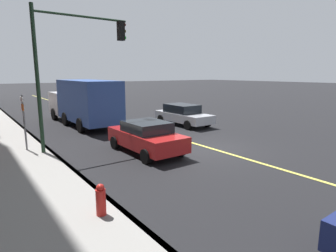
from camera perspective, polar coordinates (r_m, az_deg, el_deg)
The scene contains 10 objects.
ground at distance 13.64m, azimuth 8.31°, elevation -4.42°, with size 200.00×200.00×0.00m, color black.
sidewalk_slab at distance 10.02m, azimuth -27.28°, elevation -10.73°, with size 80.00×3.54×0.15m, color gray.
curb_edge at distance 10.37m, azimuth -17.94°, elevation -9.32°, with size 80.00×0.16×0.15m, color slate.
lane_stripe_center at distance 13.64m, azimuth 8.31°, elevation -4.39°, with size 80.00×0.16×0.01m, color #D8CC4C.
car_silver at distance 19.35m, azimuth 3.04°, elevation 2.38°, with size 4.48×1.90×1.42m.
car_red at distance 12.61m, azimuth -4.45°, elevation -2.13°, with size 4.16×1.95×1.42m.
truck_blue at distance 20.01m, azimuth -16.73°, elevation 4.78°, with size 8.45×2.48×3.07m.
traffic_light_mast at distance 13.37m, azimuth -18.70°, elevation 13.38°, with size 0.28×4.25×6.27m.
street_sign_post at distance 13.86m, azimuth -27.18°, elevation 1.28°, with size 0.60×0.08×2.61m.
fire_hydrant at distance 7.19m, azimuth -13.44°, elevation -14.86°, with size 0.24×0.24×0.94m.
Camera 1 is at (-9.32, 9.32, 3.53)m, focal length 30.06 mm.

